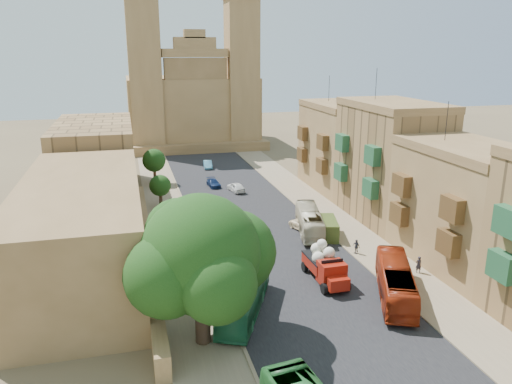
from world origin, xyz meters
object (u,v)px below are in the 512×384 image
car_white_a (207,199)px  street_tree_a (181,259)px  bus_cream_east (309,221)px  car_blue_b (208,164)px  car_dkblue (213,183)px  red_truck (325,264)px  bus_red_east (396,282)px  bus_green_north (244,296)px  church (192,100)px  car_blue_a (239,261)px  pedestrian_c (356,247)px  pedestrian_a (419,265)px  olive_pickup (327,228)px  car_white_b (236,187)px  street_tree_d (154,161)px  street_tree_c (160,186)px  car_cream (306,225)px  street_tree_b (168,215)px  ficus_tree (202,258)px

car_white_a → street_tree_a: bearing=-121.9°
bus_cream_east → car_blue_b: size_ratio=2.50×
car_white_a → car_dkblue: car_white_a is taller
red_truck → car_white_a: (-6.28, 25.23, -0.99)m
bus_red_east → car_dkblue: (-8.27, 37.70, -0.88)m
bus_green_north → bus_cream_east: bearing=79.1°
red_truck → car_dkblue: (-3.98, 33.38, -1.00)m
church → car_blue_a: size_ratio=11.46×
bus_green_north → pedestrian_c: 15.79m
car_white_a → pedestrian_a: size_ratio=2.18×
olive_pickup → pedestrian_a: (4.50, -10.58, -0.15)m
street_tree_a → car_white_b: bearing=69.2°
car_white_a → car_blue_b: (3.46, 20.34, 0.07)m
street_tree_d → pedestrian_a: size_ratio=3.41×
red_truck → car_white_a: red_truck is taller
red_truck → pedestrian_c: size_ratio=4.13×
car_blue_a → pedestrian_c: pedestrian_c is taller
street_tree_c → olive_pickup: bearing=-42.8°
bus_red_east → street_tree_c: bearing=-37.2°
street_tree_d → car_white_a: bearing=-63.9°
car_cream → bus_cream_east: bearing=82.3°
bus_red_east → bus_cream_east: size_ratio=1.07×
red_truck → car_blue_b: (-2.81, 45.57, -0.92)m
car_white_a → car_blue_b: size_ratio=0.89×
bus_green_north → car_blue_a: bearing=105.2°
church → street_tree_b: church is taller
bus_red_east → pedestrian_a: bus_red_east is taller
car_blue_a → car_white_b: car_white_b is taller
car_white_a → car_cream: size_ratio=0.71×
street_tree_b → car_blue_b: (9.39, 32.25, -2.18)m
olive_pickup → church: bearing=96.4°
car_white_a → car_white_b: (4.94, 4.68, 0.10)m
car_blue_b → car_white_b: bearing=-79.3°
car_cream → car_dkblue: 22.06m
car_cream → car_blue_b: car_cream is taller
bus_red_east → car_white_b: (-5.63, 34.22, -0.75)m
red_truck → bus_red_east: (4.29, -4.31, -0.13)m
ficus_tree → street_tree_b: size_ratio=2.50×
ficus_tree → car_blue_a: bearing=66.5°
bus_red_east → car_white_b: 34.69m
bus_green_north → car_dkblue: 37.15m
ficus_tree → car_blue_a: ficus_tree is taller
ficus_tree → street_tree_d: 44.08m
street_tree_c → car_blue_b: size_ratio=1.10×
car_cream → street_tree_c: bearing=-57.3°
car_dkblue → street_tree_a: bearing=-108.8°
car_white_b → pedestrian_c: size_ratio=2.65×
olive_pickup → bus_green_north: 18.33m
bus_red_east → pedestrian_a: 5.89m
bus_red_east → car_blue_a: bus_red_east is taller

